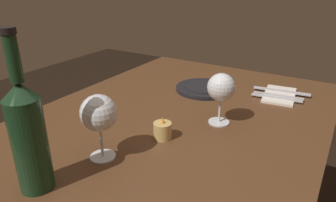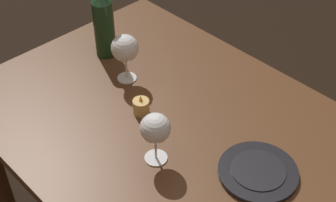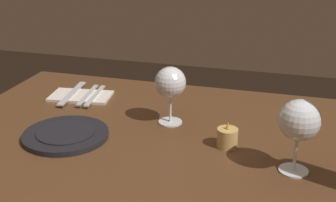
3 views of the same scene
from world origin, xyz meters
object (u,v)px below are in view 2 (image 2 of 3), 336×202
(wine_glass_right, at_px, (155,129))
(wine_bottle, at_px, (104,22))
(dinner_plate, at_px, (258,172))
(votive_candle, at_px, (141,107))
(wine_glass_left, at_px, (125,49))

(wine_glass_right, bearing_deg, wine_bottle, 156.33)
(wine_bottle, distance_m, dinner_plate, 0.75)
(wine_glass_right, relative_size, votive_candle, 2.41)
(dinner_plate, bearing_deg, wine_bottle, 175.66)
(wine_glass_left, distance_m, dinner_plate, 0.58)
(wine_bottle, bearing_deg, wine_glass_left, -14.35)
(votive_candle, bearing_deg, wine_bottle, 159.74)
(wine_glass_left, xyz_separation_m, wine_bottle, (-0.16, 0.04, 0.01))
(wine_glass_left, xyz_separation_m, votive_candle, (0.16, -0.08, -0.10))
(wine_glass_left, bearing_deg, votive_candle, -25.76)
(dinner_plate, bearing_deg, wine_glass_right, -145.25)
(wine_bottle, relative_size, votive_candle, 5.21)
(wine_glass_left, relative_size, wine_bottle, 0.49)
(wine_glass_right, relative_size, wine_bottle, 0.46)
(votive_candle, xyz_separation_m, dinner_plate, (0.41, 0.06, -0.02))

